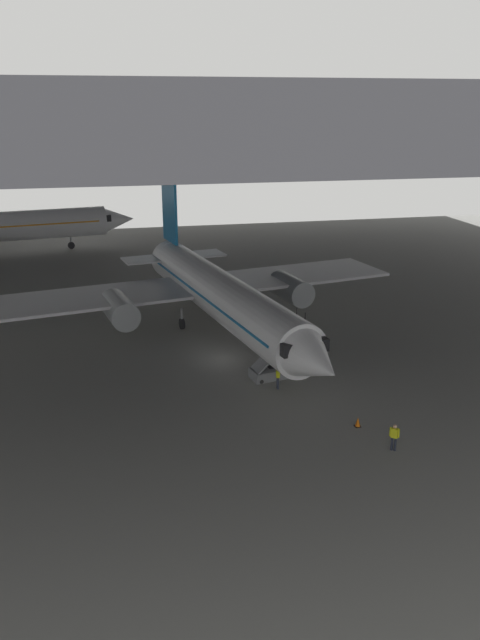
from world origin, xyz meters
TOP-DOWN VIEW (x-y plane):
  - ground_plane at (0.00, 0.00)m, footprint 110.00×110.00m
  - hangar_structure at (-0.08, 13.78)m, footprint 121.00×99.00m
  - airplane_main at (-0.07, 5.73)m, footprint 35.24×36.02m
  - boarding_stairs at (2.42, -4.01)m, footprint 4.36×2.20m
  - crew_worker_near_nose at (5.88, -15.08)m, footprint 0.46×0.39m
  - crew_worker_by_stairs at (1.84, -6.00)m, footprint 0.26×0.55m
  - traffic_cone_orange at (5.03, -12.11)m, footprint 0.36×0.36m
  - baggage_tug at (1.88, 15.70)m, footprint 1.51×2.33m

SIDE VIEW (x-z plane):
  - ground_plane at x=0.00m, z-range 0.00..0.00m
  - traffic_cone_orange at x=5.03m, z-range -0.01..0.59m
  - baggage_tug at x=1.88m, z-range 0.08..0.98m
  - boarding_stairs at x=2.42m, z-range -1.59..3.05m
  - crew_worker_near_nose at x=5.88m, z-range 0.10..1.68m
  - crew_worker_by_stairs at x=1.84m, z-range 0.12..1.79m
  - airplane_main at x=-0.07m, z-range -2.24..9.10m
  - hangar_structure at x=-0.08m, z-range 8.51..26.81m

